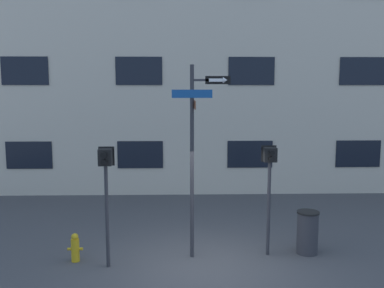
# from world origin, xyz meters

# --- Properties ---
(ground_plane) EXTENTS (60.00, 60.00, 0.00)m
(ground_plane) POSITION_xyz_m (0.00, 0.00, 0.00)
(ground_plane) COLOR #424244
(building_facade) EXTENTS (24.00, 0.63, 12.00)m
(building_facade) POSITION_xyz_m (0.00, 6.71, 6.00)
(building_facade) COLOR beige
(building_facade) RESTS_ON ground_plane
(street_sign_pole) EXTENTS (1.30, 0.84, 4.44)m
(street_sign_pole) POSITION_xyz_m (-0.21, 0.60, 2.63)
(street_sign_pole) COLOR #2D2D33
(street_sign_pole) RESTS_ON ground_plane
(pedestrian_signal_left) EXTENTS (0.34, 0.40, 2.66)m
(pedestrian_signal_left) POSITION_xyz_m (-2.14, 0.09, 2.05)
(pedestrian_signal_left) COLOR #2D2D33
(pedestrian_signal_left) RESTS_ON ground_plane
(pedestrian_signal_right) EXTENTS (0.35, 0.40, 2.60)m
(pedestrian_signal_right) POSITION_xyz_m (1.52, 0.67, 2.00)
(pedestrian_signal_right) COLOR #2D2D33
(pedestrian_signal_right) RESTS_ON ground_plane
(fire_hydrant) EXTENTS (0.35, 0.19, 0.66)m
(fire_hydrant) POSITION_xyz_m (-2.94, 0.41, 0.32)
(fire_hydrant) COLOR gold
(fire_hydrant) RESTS_ON ground_plane
(trash_bin) EXTENTS (0.53, 0.53, 1.03)m
(trash_bin) POSITION_xyz_m (2.48, 0.75, 0.52)
(trash_bin) COLOR #333338
(trash_bin) RESTS_ON ground_plane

